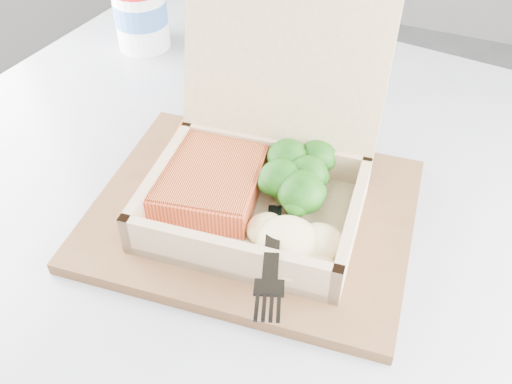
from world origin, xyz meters
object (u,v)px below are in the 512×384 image
at_px(serving_tray, 253,213).
at_px(cafe_table, 244,318).
at_px(paper_cup, 140,13).
at_px(takeout_container, 263,161).

bearing_deg(serving_tray, cafe_table, 163.78).
relative_size(cafe_table, serving_tray, 2.97).
height_order(cafe_table, paper_cup, paper_cup).
xyz_separation_m(serving_tray, paper_cup, (-0.29, 0.27, 0.05)).
bearing_deg(cafe_table, paper_cup, 135.93).
distance_m(cafe_table, paper_cup, 0.46).
xyz_separation_m(cafe_table, paper_cup, (-0.28, 0.27, 0.25)).
bearing_deg(serving_tray, takeout_container, 83.44).
distance_m(serving_tray, takeout_container, 0.06).
height_order(takeout_container, paper_cup, takeout_container).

